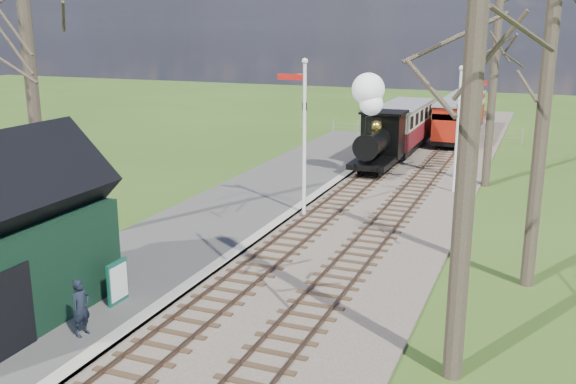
% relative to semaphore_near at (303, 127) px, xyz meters
% --- Properties ---
extents(distant_hills, '(114.40, 48.00, 22.02)m').
position_rel_semaphore_near_xyz_m(distant_hills, '(2.17, 48.38, -19.83)').
color(distant_hills, '#385B23').
rests_on(distant_hills, ground).
extents(ballast_bed, '(8.00, 60.00, 0.10)m').
position_rel_semaphore_near_xyz_m(ballast_bed, '(2.07, 6.00, -3.57)').
color(ballast_bed, brown).
rests_on(ballast_bed, ground).
extents(track_near, '(1.60, 60.00, 0.15)m').
position_rel_semaphore_near_xyz_m(track_near, '(0.77, 6.00, -3.52)').
color(track_near, brown).
rests_on(track_near, ground).
extents(track_far, '(1.60, 60.00, 0.15)m').
position_rel_semaphore_near_xyz_m(track_far, '(3.37, 6.00, -3.52)').
color(track_far, brown).
rests_on(track_far, ground).
extents(platform, '(5.00, 44.00, 0.20)m').
position_rel_semaphore_near_xyz_m(platform, '(-2.73, -2.00, -3.52)').
color(platform, '#474442').
rests_on(platform, ground).
extents(coping_strip, '(0.40, 44.00, 0.21)m').
position_rel_semaphore_near_xyz_m(coping_strip, '(-0.43, -2.00, -3.52)').
color(coping_strip, '#B2AD9E').
rests_on(coping_strip, ground).
extents(semaphore_near, '(1.22, 0.24, 6.22)m').
position_rel_semaphore_near_xyz_m(semaphore_near, '(0.00, 0.00, 0.00)').
color(semaphore_near, silver).
rests_on(semaphore_near, ground).
extents(semaphore_far, '(1.22, 0.24, 5.72)m').
position_rel_semaphore_near_xyz_m(semaphore_far, '(5.14, 6.00, -0.27)').
color(semaphore_far, silver).
rests_on(semaphore_far, ground).
extents(bare_trees, '(15.51, 22.39, 12.00)m').
position_rel_semaphore_near_xyz_m(bare_trees, '(2.10, -5.90, 1.59)').
color(bare_trees, '#382D23').
rests_on(bare_trees, ground).
extents(fence_line, '(12.60, 0.08, 1.00)m').
position_rel_semaphore_near_xyz_m(fence_line, '(1.07, 20.00, -3.07)').
color(fence_line, slate).
rests_on(fence_line, ground).
extents(locomotive, '(2.01, 4.70, 5.04)m').
position_rel_semaphore_near_xyz_m(locomotive, '(0.76, 8.64, -1.32)').
color(locomotive, black).
rests_on(locomotive, ground).
extents(coach, '(2.35, 8.06, 2.47)m').
position_rel_semaphore_near_xyz_m(coach, '(0.77, 14.71, -1.94)').
color(coach, black).
rests_on(coach, ground).
extents(red_carriage_a, '(2.15, 5.31, 2.26)m').
position_rel_semaphore_near_xyz_m(red_carriage_a, '(3.37, 18.07, -2.07)').
color(red_carriage_a, black).
rests_on(red_carriage_a, ground).
extents(red_carriage_b, '(2.15, 5.31, 2.26)m').
position_rel_semaphore_near_xyz_m(red_carriage_b, '(3.37, 23.57, -2.07)').
color(red_carriage_b, black).
rests_on(red_carriage_b, ground).
extents(sign_board, '(0.11, 0.79, 1.16)m').
position_rel_semaphore_near_xyz_m(sign_board, '(-1.52, -9.88, -2.84)').
color(sign_board, '#104C3C').
rests_on(sign_board, platform).
extents(person, '(0.41, 0.56, 1.41)m').
position_rel_semaphore_near_xyz_m(person, '(-1.17, -11.75, -2.72)').
color(person, black).
rests_on(person, platform).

